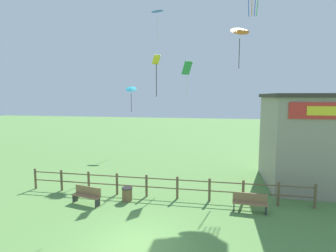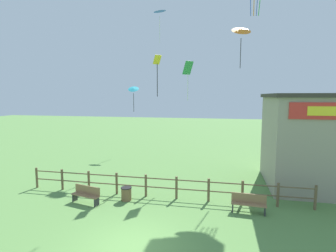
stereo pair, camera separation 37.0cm
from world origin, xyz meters
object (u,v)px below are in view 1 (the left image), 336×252
object	(u,v)px
park_bench_by_building	(250,202)
kite_yellow_diamond	(156,69)
kite_green_diamond	(187,73)
kite_cyan_delta	(131,89)
kite_orange_delta	(240,31)
park_bench_near_fence	(87,195)
trash_bin	(127,194)
kite_blue_delta	(157,12)
seaside_building	(326,140)

from	to	relation	value
park_bench_by_building	kite_yellow_diamond	bearing A→B (deg)	136.64
kite_green_diamond	park_bench_by_building	bearing A→B (deg)	-56.44
park_bench_by_building	kite_cyan_delta	xyz separation A→B (m)	(-10.41, 12.77, 6.01)
park_bench_by_building	kite_orange_delta	bearing A→B (deg)	91.68
park_bench_near_fence	kite_green_diamond	bearing A→B (deg)	53.78
trash_bin	kite_blue_delta	world-z (taller)	kite_blue_delta
seaside_building	kite_cyan_delta	distance (m)	17.81
kite_orange_delta	kite_green_diamond	xyz separation A→B (m)	(-3.68, -1.00, -2.98)
kite_yellow_diamond	kite_green_diamond	bearing A→B (deg)	1.39
kite_orange_delta	kite_yellow_diamond	world-z (taller)	kite_orange_delta
park_bench_by_building	kite_green_diamond	size ratio (longest dim) A/B	0.61
kite_yellow_diamond	kite_cyan_delta	xyz separation A→B (m)	(-4.27, 6.97, -1.30)
seaside_building	park_bench_near_fence	distance (m)	15.02
kite_cyan_delta	kite_blue_delta	world-z (taller)	kite_blue_delta
trash_bin	kite_green_diamond	bearing A→B (deg)	64.42
kite_green_diamond	kite_blue_delta	bearing A→B (deg)	117.69
seaside_building	trash_bin	xyz separation A→B (m)	(-11.75, -4.67, -2.63)
kite_orange_delta	kite_green_diamond	distance (m)	4.84
park_bench_by_building	kite_cyan_delta	bearing A→B (deg)	129.18
park_bench_by_building	kite_cyan_delta	world-z (taller)	kite_cyan_delta
park_bench_near_fence	trash_bin	bearing A→B (deg)	21.72
kite_yellow_diamond	kite_orange_delta	bearing A→B (deg)	10.06
park_bench_near_fence	kite_cyan_delta	xyz separation A→B (m)	(-1.82, 13.33, 6.01)
seaside_building	park_bench_near_fence	world-z (taller)	seaside_building
park_bench_by_building	kite_blue_delta	bearing A→B (deg)	120.40
kite_orange_delta	kite_green_diamond	world-z (taller)	kite_orange_delta
trash_bin	kite_orange_delta	distance (m)	13.64
seaside_building	kite_blue_delta	bearing A→B (deg)	147.52
kite_orange_delta	kite_yellow_diamond	size ratio (longest dim) A/B	1.03
park_bench_near_fence	trash_bin	world-z (taller)	park_bench_near_fence
trash_bin	kite_cyan_delta	size ratio (longest dim) A/B	0.27
kite_cyan_delta	trash_bin	bearing A→B (deg)	-72.98
kite_orange_delta	kite_cyan_delta	bearing A→B (deg)	149.89
kite_yellow_diamond	kite_green_diamond	size ratio (longest dim) A/B	1.07
park_bench_by_building	kite_green_diamond	distance (m)	9.90
park_bench_near_fence	kite_yellow_diamond	bearing A→B (deg)	69.00
seaside_building	kite_green_diamond	distance (m)	10.15
kite_green_diamond	trash_bin	bearing A→B (deg)	-115.58
kite_orange_delta	kite_yellow_diamond	bearing A→B (deg)	-169.94
park_bench_by_building	trash_bin	world-z (taller)	park_bench_by_building
park_bench_by_building	kite_green_diamond	xyz separation A→B (m)	(-3.88, 5.85, 6.98)
kite_yellow_diamond	kite_cyan_delta	size ratio (longest dim) A/B	1.11
trash_bin	kite_green_diamond	distance (m)	9.45
park_bench_by_building	kite_cyan_delta	size ratio (longest dim) A/B	0.64
kite_green_diamond	kite_yellow_diamond	bearing A→B (deg)	-178.61
kite_blue_delta	kite_green_diamond	distance (m)	10.53
kite_orange_delta	kite_blue_delta	distance (m)	10.41
park_bench_by_building	kite_blue_delta	distance (m)	20.39
park_bench_near_fence	park_bench_by_building	bearing A→B (deg)	3.77
trash_bin	kite_green_diamond	size ratio (longest dim) A/B	0.26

